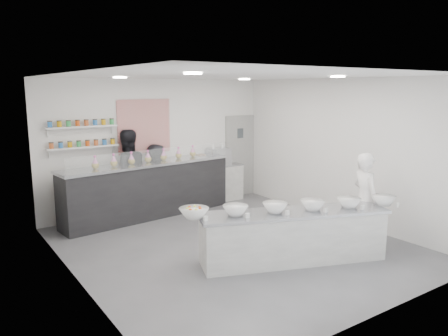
# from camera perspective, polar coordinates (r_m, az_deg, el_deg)

# --- Properties ---
(floor) EXTENTS (6.00, 6.00, 0.00)m
(floor) POSITION_cam_1_polar(r_m,az_deg,el_deg) (7.99, 1.33, -10.07)
(floor) COLOR #515156
(floor) RESTS_ON ground
(ceiling) EXTENTS (6.00, 6.00, 0.00)m
(ceiling) POSITION_cam_1_polar(r_m,az_deg,el_deg) (7.49, 1.43, 11.98)
(ceiling) COLOR white
(ceiling) RESTS_ON floor
(back_wall) EXTENTS (5.50, 0.00, 5.50)m
(back_wall) POSITION_cam_1_polar(r_m,az_deg,el_deg) (10.15, -8.56, 2.96)
(back_wall) COLOR white
(back_wall) RESTS_ON floor
(left_wall) EXTENTS (0.00, 6.00, 6.00)m
(left_wall) POSITION_cam_1_polar(r_m,az_deg,el_deg) (6.42, -19.00, -1.79)
(left_wall) COLOR white
(left_wall) RESTS_ON floor
(right_wall) EXTENTS (0.00, 6.00, 6.00)m
(right_wall) POSITION_cam_1_polar(r_m,az_deg,el_deg) (9.45, 15.07, 2.17)
(right_wall) COLOR white
(right_wall) RESTS_ON floor
(back_door) EXTENTS (0.88, 0.04, 2.10)m
(back_door) POSITION_cam_1_polar(r_m,az_deg,el_deg) (11.37, 2.06, 1.57)
(back_door) COLOR gray
(back_door) RESTS_ON floor
(pattern_panel) EXTENTS (1.25, 0.03, 1.20)m
(pattern_panel) POSITION_cam_1_polar(r_m,az_deg,el_deg) (9.94, -10.39, 5.36)
(pattern_panel) COLOR #A31E1F
(pattern_panel) RESTS_ON back_wall
(jar_shelf_lower) EXTENTS (1.45, 0.22, 0.04)m
(jar_shelf_lower) POSITION_cam_1_polar(r_m,az_deg,el_deg) (9.42, -17.92, 2.62)
(jar_shelf_lower) COLOR silver
(jar_shelf_lower) RESTS_ON back_wall
(jar_shelf_upper) EXTENTS (1.45, 0.22, 0.04)m
(jar_shelf_upper) POSITION_cam_1_polar(r_m,az_deg,el_deg) (9.38, -18.07, 5.16)
(jar_shelf_upper) COLOR silver
(jar_shelf_upper) RESTS_ON back_wall
(preserve_jars) EXTENTS (1.45, 0.10, 0.56)m
(preserve_jars) POSITION_cam_1_polar(r_m,az_deg,el_deg) (9.37, -17.98, 4.30)
(preserve_jars) COLOR #C65C28
(preserve_jars) RESTS_ON jar_shelf_lower
(downlight_0) EXTENTS (0.24, 0.24, 0.02)m
(downlight_0) POSITION_cam_1_polar(r_m,az_deg,el_deg) (5.88, -4.08, 12.21)
(downlight_0) COLOR white
(downlight_0) RESTS_ON ceiling
(downlight_1) EXTENTS (0.24, 0.24, 0.02)m
(downlight_1) POSITION_cam_1_polar(r_m,az_deg,el_deg) (7.69, 14.63, 11.47)
(downlight_1) COLOR white
(downlight_1) RESTS_ON ceiling
(downlight_2) EXTENTS (0.24, 0.24, 0.02)m
(downlight_2) POSITION_cam_1_polar(r_m,az_deg,el_deg) (8.23, -13.44, 11.42)
(downlight_2) COLOR white
(downlight_2) RESTS_ON ceiling
(downlight_3) EXTENTS (0.24, 0.24, 0.02)m
(downlight_3) POSITION_cam_1_polar(r_m,az_deg,el_deg) (9.60, 2.66, 11.50)
(downlight_3) COLOR white
(downlight_3) RESTS_ON ceiling
(prep_counter) EXTENTS (3.14, 1.75, 0.84)m
(prep_counter) POSITION_cam_1_polar(r_m,az_deg,el_deg) (7.25, 9.02, -8.81)
(prep_counter) COLOR #B3B3AE
(prep_counter) RESTS_ON floor
(back_bar) EXTENTS (3.97, 1.14, 1.21)m
(back_bar) POSITION_cam_1_polar(r_m,az_deg,el_deg) (9.68, -9.78, -2.81)
(back_bar) COLOR black
(back_bar) RESTS_ON floor
(sneeze_guard) EXTENTS (3.83, 0.43, 0.33)m
(sneeze_guard) POSITION_cam_1_polar(r_m,az_deg,el_deg) (9.25, -8.83, 1.47)
(sneeze_guard) COLOR white
(sneeze_guard) RESTS_ON back_bar
(espresso_ledge) EXTENTS (1.22, 0.39, 0.91)m
(espresso_ledge) POSITION_cam_1_polar(r_m,az_deg,el_deg) (10.90, -0.55, -2.00)
(espresso_ledge) COLOR #B3B3AE
(espresso_ledge) RESTS_ON floor
(espresso_machine) EXTENTS (0.55, 0.38, 0.42)m
(espresso_machine) POSITION_cam_1_polar(r_m,az_deg,el_deg) (10.75, -0.77, 1.42)
(espresso_machine) COLOR #93969E
(espresso_machine) RESTS_ON espresso_ledge
(cup_stacks) EXTENTS (0.24, 0.24, 0.33)m
(cup_stacks) POSITION_cam_1_polar(r_m,az_deg,el_deg) (10.50, -3.05, 0.93)
(cup_stacks) COLOR tan
(cup_stacks) RESTS_ON espresso_ledge
(prep_bowls) EXTENTS (3.59, 1.76, 0.16)m
(prep_bowls) POSITION_cam_1_polar(r_m,az_deg,el_deg) (7.11, 9.14, -4.99)
(prep_bowls) COLOR white
(prep_bowls) RESTS_ON prep_counter
(label_cards) EXTENTS (3.31, 0.04, 0.07)m
(label_cards) POSITION_cam_1_polar(r_m,az_deg,el_deg) (6.92, 13.02, -5.94)
(label_cards) COLOR white
(label_cards) RESTS_ON prep_counter
(cookie_bags) EXTENTS (2.55, 0.42, 0.27)m
(cookie_bags) POSITION_cam_1_polar(r_m,az_deg,el_deg) (9.54, -9.91, 1.51)
(cookie_bags) COLOR pink
(cookie_bags) RESTS_ON back_bar
(woman_prep) EXTENTS (0.55, 0.70, 1.68)m
(woman_prep) POSITION_cam_1_polar(r_m,az_deg,el_deg) (8.16, 17.93, -3.95)
(woman_prep) COLOR white
(woman_prep) RESTS_ON floor
(staff_left) EXTENTS (1.01, 0.83, 1.93)m
(staff_left) POSITION_cam_1_polar(r_m,az_deg,el_deg) (9.69, -12.51, -0.74)
(staff_left) COLOR black
(staff_left) RESTS_ON floor
(staff_right) EXTENTS (0.89, 0.73, 1.56)m
(staff_right) POSITION_cam_1_polar(r_m,az_deg,el_deg) (9.99, -8.80, -1.34)
(staff_right) COLOR black
(staff_right) RESTS_ON floor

